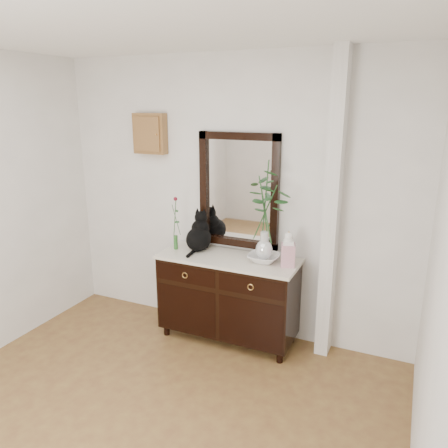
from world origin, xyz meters
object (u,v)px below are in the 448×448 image
at_px(cat, 199,231).
at_px(lotus_bowl, 264,258).
at_px(sideboard, 228,294).
at_px(ginger_jar, 288,249).

xyz_separation_m(cat, lotus_bowl, (0.69, -0.05, -0.16)).
xyz_separation_m(sideboard, ginger_jar, (0.57, 0.01, 0.54)).
height_order(cat, ginger_jar, cat).
bearing_deg(cat, sideboard, -18.49).
bearing_deg(cat, lotus_bowl, -10.74).
bearing_deg(ginger_jar, cat, 176.19).
bearing_deg(sideboard, ginger_jar, 1.09).
distance_m(cat, ginger_jar, 0.92).
xyz_separation_m(cat, ginger_jar, (0.92, -0.06, -0.03)).
bearing_deg(lotus_bowl, cat, 176.11).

